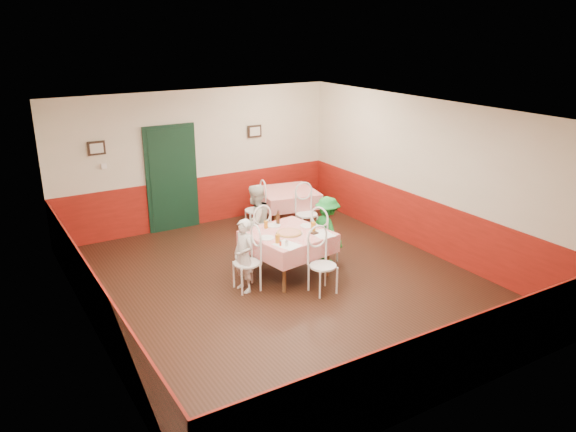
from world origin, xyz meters
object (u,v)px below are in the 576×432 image
chair_far (257,236)px  chair_left (247,263)px  glass_b (313,227)px  wallet (314,233)px  glass_c (266,225)px  diner_far (255,222)px  diner_right (327,230)px  chair_near (323,266)px  diner_left (244,256)px  chair_second_b (307,215)px  glass_a (278,239)px  chair_right (325,238)px  chair_second_a (255,210)px  pizza (289,233)px  main_table (288,254)px  second_table (287,208)px  beer_bottle (278,218)px

chair_far → chair_left: bearing=49.5°
glass_b → wallet: bearing=-114.4°
glass_c → diner_far: size_ratio=0.09×
diner_far → diner_right: size_ratio=1.16×
diner_far → glass_c: bearing=64.6°
chair_near → diner_left: 1.25m
chair_second_b → diner_far: diner_far is taller
diner_far → glass_a: bearing=61.1°
chair_near → diner_left: size_ratio=0.76×
chair_right → chair_second_a: (-0.32, 2.00, 0.00)m
wallet → glass_b: bearing=56.8°
chair_near → glass_c: (-0.34, 1.21, 0.37)m
pizza → diner_far: size_ratio=0.30×
chair_left → pizza: chair_left is taller
main_table → glass_b: (0.40, -0.14, 0.46)m
chair_right → glass_a: 1.35m
pizza → chair_right: bearing=12.0°
chair_second_a → glass_b: size_ratio=5.99×
chair_left → chair_far: bearing=146.7°
chair_right → diner_right: diner_right is taller
chair_left → glass_a: bearing=71.4°
chair_far → diner_right: size_ratio=0.75×
glass_c → glass_b: bearing=-40.3°
pizza → glass_b: size_ratio=2.73×
chair_near → pizza: (-0.14, 0.79, 0.32)m
second_table → glass_b: 2.47m
beer_bottle → diner_right: 0.92m
second_table → diner_right: size_ratio=0.94×
pizza → diner_far: 0.95m
chair_left → glass_b: 1.30m
second_table → glass_c: glass_c is taller
pizza → diner_right: diner_right is taller
pizza → glass_b: 0.43m
pizza → diner_far: diner_far is taller
second_table → chair_far: bearing=-137.3°
second_table → chair_right: size_ratio=1.24×
wallet → diner_far: size_ratio=0.08×
chair_left → chair_second_b: (2.11, 1.51, 0.00)m
chair_far → diner_left: size_ratio=0.76×
chair_left → beer_bottle: size_ratio=3.96×
beer_bottle → diner_right: bearing=-20.0°
beer_bottle → glass_a: bearing=-120.6°
chair_right → beer_bottle: (-0.78, 0.31, 0.42)m
glass_a → chair_left: bearing=158.6°
second_table → beer_bottle: beer_bottle is taller
main_table → pizza: 0.40m
main_table → pizza: (-0.01, -0.05, 0.40)m
chair_second_a → diner_left: 2.67m
second_table → chair_second_b: chair_second_b is taller
chair_far → wallet: 1.25m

